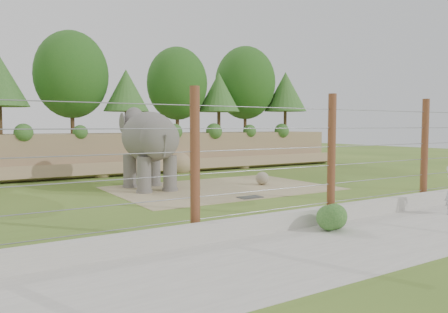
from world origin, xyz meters
TOP-DOWN VIEW (x-y plane):
  - ground at (0.00, 0.00)m, footprint 90.00×90.00m
  - back_embankment at (0.59, 12.68)m, footprint 30.00×5.52m
  - dirt_patch at (0.50, 3.00)m, footprint 10.00×7.00m
  - drain_grate at (0.01, 0.00)m, footprint 1.00×0.60m
  - elephant at (-2.53, 4.55)m, footprint 2.20×4.78m
  - stone_ball at (2.82, 2.86)m, footprint 0.66×0.66m
  - retaining_wall at (0.00, -5.00)m, footprint 26.00×0.35m
  - walkway at (0.00, -7.00)m, footprint 26.00×4.00m
  - barrier_fence at (0.00, -4.50)m, footprint 20.26×0.26m
  - walkway_shrub at (-1.25, -5.80)m, footprint 0.74×0.74m

SIDE VIEW (x-z plane):
  - ground at x=0.00m, z-range 0.00..0.00m
  - walkway at x=0.00m, z-range 0.00..0.01m
  - dirt_patch at x=0.50m, z-range 0.00..0.02m
  - drain_grate at x=0.01m, z-range 0.02..0.05m
  - retaining_wall at x=0.00m, z-range 0.00..0.50m
  - stone_ball at x=2.82m, z-range 0.02..0.68m
  - walkway_shrub at x=-1.25m, z-range 0.01..0.75m
  - elephant at x=-2.53m, z-range 0.00..3.81m
  - barrier_fence at x=0.00m, z-range 0.00..4.00m
  - back_embankment at x=0.59m, z-range -0.42..8.35m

